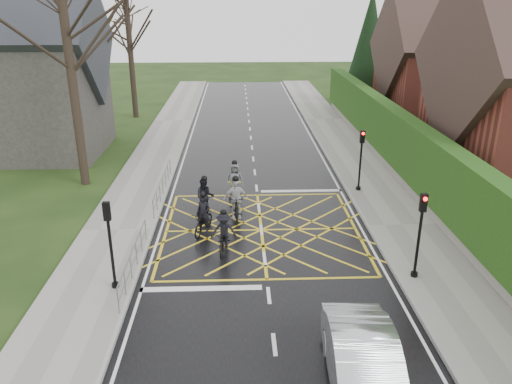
{
  "coord_description": "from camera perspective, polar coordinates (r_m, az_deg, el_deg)",
  "views": [
    {
      "loc": [
        -0.97,
        -19.04,
        9.13
      ],
      "look_at": [
        -0.18,
        1.11,
        1.3
      ],
      "focal_mm": 35.0,
      "sensor_mm": 36.0,
      "label": 1
    }
  ],
  "objects": [
    {
      "name": "conifer",
      "position": [
        46.73,
        12.78,
        15.64
      ],
      "size": [
        4.6,
        4.6,
        10.0
      ],
      "color": "black",
      "rests_on": "ground"
    },
    {
      "name": "church",
      "position": [
        33.75,
        -24.66,
        12.2
      ],
      "size": [
        8.8,
        7.8,
        11.0
      ],
      "color": "#2D2B28",
      "rests_on": "ground"
    },
    {
      "name": "railing_south",
      "position": [
        18.02,
        -13.86,
        -7.05
      ],
      "size": [
        0.05,
        5.04,
        1.03
      ],
      "color": "slate",
      "rests_on": "ground"
    },
    {
      "name": "tree_mid",
      "position": [
        34.26,
        -18.61,
        19.36
      ],
      "size": [
        10.08,
        10.08,
        12.48
      ],
      "color": "black",
      "rests_on": "ground"
    },
    {
      "name": "road",
      "position": [
        21.14,
        0.61,
        -4.35
      ],
      "size": [
        9.0,
        80.0,
        0.01
      ],
      "primitive_type": "cube",
      "color": "black",
      "rests_on": "ground"
    },
    {
      "name": "house_far",
      "position": [
        40.52,
        21.19,
        13.08
      ],
      "size": [
        9.8,
        8.8,
        10.3
      ],
      "color": "maroon",
      "rests_on": "ground"
    },
    {
      "name": "cyclist_front",
      "position": [
        21.9,
        -2.32,
        -1.31
      ],
      "size": [
        1.11,
        2.04,
        2.01
      ],
      "rotation": [
        0.0,
        0.0,
        0.06
      ],
      "color": "black",
      "rests_on": "ground"
    },
    {
      "name": "stone_wall",
      "position": [
        27.93,
        16.09,
        2.04
      ],
      "size": [
        0.5,
        38.0,
        0.7
      ],
      "primitive_type": "cube",
      "color": "slate",
      "rests_on": "ground"
    },
    {
      "name": "traffic_light_ne",
      "position": [
        25.15,
        11.85,
        3.48
      ],
      "size": [
        0.24,
        0.31,
        3.21
      ],
      "rotation": [
        0.0,
        0.0,
        3.14
      ],
      "color": "black",
      "rests_on": "ground"
    },
    {
      "name": "traffic_light_se",
      "position": [
        17.69,
        18.14,
        -4.9
      ],
      "size": [
        0.24,
        0.31,
        3.21
      ],
      "rotation": [
        0.0,
        0.0,
        3.14
      ],
      "color": "black",
      "rests_on": "ground"
    },
    {
      "name": "cyclist_rear",
      "position": [
        20.82,
        -6.0,
        -3.15
      ],
      "size": [
        1.19,
        1.94,
        1.78
      ],
      "rotation": [
        0.0,
        0.0,
        -0.32
      ],
      "color": "black",
      "rests_on": "ground"
    },
    {
      "name": "cyclist_lead",
      "position": [
        24.36,
        -2.43,
        0.84
      ],
      "size": [
        0.87,
        1.98,
        1.89
      ],
      "rotation": [
        0.0,
        0.0,
        -0.05
      ],
      "color": "yellow",
      "rests_on": "ground"
    },
    {
      "name": "traffic_light_sw",
      "position": [
        16.87,
        -16.26,
        -5.98
      ],
      "size": [
        0.24,
        0.31,
        3.21
      ],
      "color": "black",
      "rests_on": "ground"
    },
    {
      "name": "car",
      "position": [
        13.1,
        12.31,
        -19.04
      ],
      "size": [
        1.86,
        4.74,
        1.54
      ],
      "primitive_type": "imported",
      "rotation": [
        0.0,
        0.0,
        -0.05
      ],
      "color": "silver",
      "rests_on": "ground"
    },
    {
      "name": "ground",
      "position": [
        21.14,
        0.61,
        -4.37
      ],
      "size": [
        120.0,
        120.0,
        0.0
      ],
      "primitive_type": "plane",
      "color": "black",
      "rests_on": "ground"
    },
    {
      "name": "hedge",
      "position": [
        27.43,
        16.45,
        5.5
      ],
      "size": [
        0.9,
        38.0,
        2.8
      ],
      "primitive_type": "cube",
      "color": "#1B3A0F",
      "rests_on": "stone_wall"
    },
    {
      "name": "tree_near",
      "position": [
        26.33,
        -20.98,
        17.25
      ],
      "size": [
        9.24,
        9.24,
        11.44
      ],
      "color": "black",
      "rests_on": "ground"
    },
    {
      "name": "sidewalk_right",
      "position": [
        22.21,
        16.3,
        -3.76
      ],
      "size": [
        3.0,
        80.0,
        0.15
      ],
      "primitive_type": "cube",
      "color": "gray",
      "rests_on": "ground"
    },
    {
      "name": "sidewalk_left",
      "position": [
        21.68,
        -15.48,
        -4.3
      ],
      "size": [
        3.0,
        80.0,
        0.15
      ],
      "primitive_type": "cube",
      "color": "gray",
      "rests_on": "ground"
    },
    {
      "name": "railing_north",
      "position": [
        24.78,
        -10.65,
        1.17
      ],
      "size": [
        0.05,
        6.04,
        1.03
      ],
      "color": "slate",
      "rests_on": "ground"
    },
    {
      "name": "tree_far",
      "position": [
        41.93,
        -14.41,
        17.95
      ],
      "size": [
        8.4,
        8.4,
        10.4
      ],
      "color": "black",
      "rests_on": "ground"
    },
    {
      "name": "cyclist_back",
      "position": [
        22.39,
        -5.85,
        -0.99
      ],
      "size": [
        0.87,
        1.9,
        1.88
      ],
      "rotation": [
        0.0,
        0.0,
        0.05
      ],
      "color": "black",
      "rests_on": "ground"
    },
    {
      "name": "cyclist_mid",
      "position": [
        19.27,
        -3.68,
        -5.02
      ],
      "size": [
        1.08,
        1.82,
        1.71
      ],
      "rotation": [
        0.0,
        0.0,
        -0.13
      ],
      "color": "black",
      "rests_on": "ground"
    }
  ]
}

